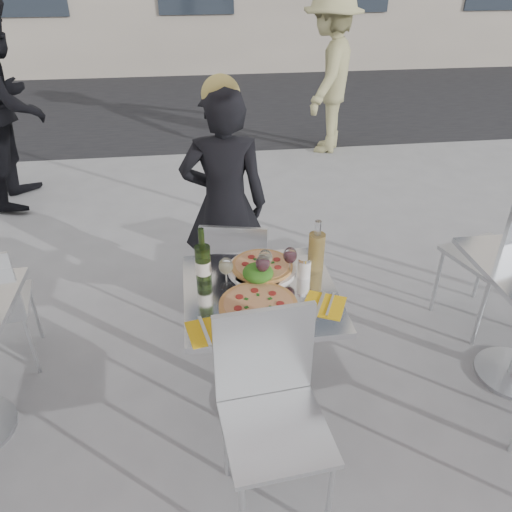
{
  "coord_description": "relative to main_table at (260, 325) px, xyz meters",
  "views": [
    {
      "loc": [
        -0.28,
        -1.9,
        2.12
      ],
      "look_at": [
        0.0,
        0.15,
        0.85
      ],
      "focal_mm": 35.0,
      "sensor_mm": 36.0,
      "label": 1
    }
  ],
  "objects": [
    {
      "name": "ground",
      "position": [
        0.0,
        0.0,
        -0.54
      ],
      "size": [
        80.0,
        80.0,
        0.0
      ],
      "primitive_type": "plane",
      "color": "slate"
    },
    {
      "name": "street_asphalt",
      "position": [
        0.0,
        6.5,
        -0.54
      ],
      "size": [
        24.0,
        5.0,
        0.0
      ],
      "primitive_type": "cube",
      "color": "black",
      "rests_on": "ground"
    },
    {
      "name": "main_table",
      "position": [
        0.0,
        0.0,
        0.0
      ],
      "size": [
        0.72,
        0.72,
        0.75
      ],
      "color": "#B7BABF",
      "rests_on": "ground"
    },
    {
      "name": "chair_far",
      "position": [
        -0.06,
        0.59,
        -0.05
      ],
      "size": [
        0.46,
        0.46,
        0.83
      ],
      "rotation": [
        0.0,
        0.0,
        2.91
      ],
      "color": "silver",
      "rests_on": "ground"
    },
    {
      "name": "chair_near",
      "position": [
        -0.03,
        -0.49,
        0.01
      ],
      "size": [
        0.46,
        0.47,
        0.93
      ],
      "rotation": [
        0.0,
        0.0,
        0.1
      ],
      "color": "silver",
      "rests_on": "ground"
    },
    {
      "name": "side_chair_rfar",
      "position": [
        1.55,
        0.43,
        0.05
      ],
      "size": [
        0.56,
        0.57,
        0.99
      ],
      "rotation": [
        0.0,
        0.0,
        3.42
      ],
      "color": "silver",
      "rests_on": "ground"
    },
    {
      "name": "woman_diner",
      "position": [
        -0.09,
        0.95,
        0.21
      ],
      "size": [
        0.57,
        0.39,
        1.5
      ],
      "primitive_type": "imported",
      "rotation": [
        0.0,
        0.0,
        3.07
      ],
      "color": "black",
      "rests_on": "ground"
    },
    {
      "name": "pedestrian_a",
      "position": [
        -1.92,
        2.96,
        0.39
      ],
      "size": [
        0.7,
        0.9,
        1.85
      ],
      "primitive_type": "imported",
      "rotation": [
        0.0,
        0.0,
        1.57
      ],
      "color": "black",
      "rests_on": "ground"
    },
    {
      "name": "pedestrian_b",
      "position": [
        1.37,
        3.96,
        0.36
      ],
      "size": [
        1.11,
        1.34,
        1.8
      ],
      "primitive_type": "imported",
      "rotation": [
        0.0,
        0.0,
        4.26
      ],
      "color": "tan",
      "rests_on": "ground"
    },
    {
      "name": "pizza_near",
      "position": [
        -0.03,
        -0.12,
        0.22
      ],
      "size": [
        0.36,
        0.36,
        0.02
      ],
      "color": "tan",
      "rests_on": "main_table"
    },
    {
      "name": "pizza_far",
      "position": [
        0.03,
        0.18,
        0.23
      ],
      "size": [
        0.35,
        0.35,
        0.03
      ],
      "color": "white",
      "rests_on": "main_table"
    },
    {
      "name": "salad_plate",
      "position": [
        0.0,
        0.08,
        0.25
      ],
      "size": [
        0.22,
        0.22,
        0.09
      ],
      "color": "white",
      "rests_on": "main_table"
    },
    {
      "name": "wine_bottle",
      "position": [
        -0.26,
        0.1,
        0.32
      ],
      "size": [
        0.07,
        0.08,
        0.29
      ],
      "color": "#36501E",
      "rests_on": "main_table"
    },
    {
      "name": "carafe",
      "position": [
        0.29,
        0.11,
        0.33
      ],
      "size": [
        0.08,
        0.08,
        0.29
      ],
      "color": "tan",
      "rests_on": "main_table"
    },
    {
      "name": "sugar_shaker",
      "position": [
        0.23,
        0.09,
        0.26
      ],
      "size": [
        0.06,
        0.06,
        0.11
      ],
      "color": "white",
      "rests_on": "main_table"
    },
    {
      "name": "wineglass_white_a",
      "position": [
        -0.15,
        0.06,
        0.32
      ],
      "size": [
        0.07,
        0.07,
        0.16
      ],
      "color": "white",
      "rests_on": "main_table"
    },
    {
      "name": "wineglass_white_b",
      "position": [
        0.04,
        0.1,
        0.32
      ],
      "size": [
        0.07,
        0.07,
        0.16
      ],
      "color": "white",
      "rests_on": "main_table"
    },
    {
      "name": "wineglass_red_a",
      "position": [
        0.02,
        0.05,
        0.32
      ],
      "size": [
        0.07,
        0.07,
        0.16
      ],
      "color": "white",
      "rests_on": "main_table"
    },
    {
      "name": "wineglass_red_b",
      "position": [
        0.16,
        0.11,
        0.32
      ],
      "size": [
        0.07,
        0.07,
        0.16
      ],
      "color": "white",
      "rests_on": "main_table"
    },
    {
      "name": "napkin_left",
      "position": [
        -0.25,
        -0.27,
        0.21
      ],
      "size": [
        0.21,
        0.21,
        0.01
      ],
      "rotation": [
        0.0,
        0.0,
        0.19
      ],
      "color": "yellow",
      "rests_on": "main_table"
    },
    {
      "name": "napkin_right",
      "position": [
        0.27,
        -0.15,
        0.21
      ],
      "size": [
        0.24,
        0.24,
        0.01
      ],
      "rotation": [
        0.0,
        0.0,
        -0.45
      ],
      "color": "yellow",
      "rests_on": "main_table"
    }
  ]
}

